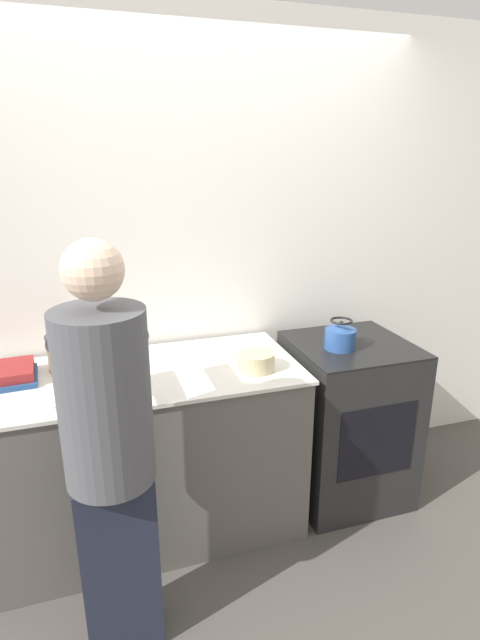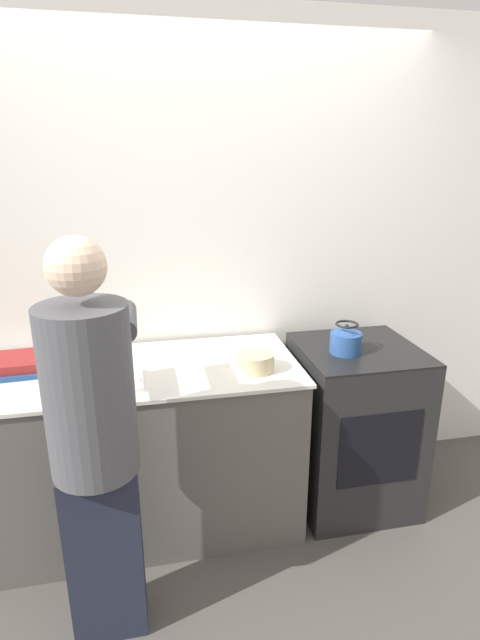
{
  "view_description": "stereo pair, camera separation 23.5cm",
  "coord_description": "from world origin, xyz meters",
  "px_view_note": "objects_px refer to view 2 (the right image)",
  "views": [
    {
      "loc": [
        -0.56,
        -1.89,
        1.88
      ],
      "look_at": [
        0.13,
        0.24,
        1.14
      ],
      "focal_mm": 28.0,
      "sensor_mm": 36.0,
      "label": 1
    },
    {
      "loc": [
        -0.33,
        -1.95,
        1.88
      ],
      "look_at": [
        0.13,
        0.24,
        1.14
      ],
      "focal_mm": 28.0,
      "sensor_mm": 36.0,
      "label": 2
    }
  ],
  "objects_px": {
    "knife": "(111,381)",
    "bowl_prep": "(256,362)",
    "person": "(94,437)",
    "kettle": "(346,340)",
    "oven": "(353,425)",
    "cutting_board": "(101,383)",
    "canister_jar": "(71,345)"
  },
  "relations": [
    {
      "from": "person",
      "to": "cutting_board",
      "type": "xyz_separation_m",
      "value": [
        -0.0,
        0.46,
        0.01
      ]
    },
    {
      "from": "knife",
      "to": "bowl_prep",
      "type": "xyz_separation_m",
      "value": [
        0.68,
        0.03,
        0.02
      ]
    },
    {
      "from": "oven",
      "to": "kettle",
      "type": "distance_m",
      "value": 0.54
    },
    {
      "from": "oven",
      "to": "kettle",
      "type": "xyz_separation_m",
      "value": [
        -0.1,
        -0.05,
        0.53
      ]
    },
    {
      "from": "knife",
      "to": "bowl_prep",
      "type": "height_order",
      "value": "bowl_prep"
    },
    {
      "from": "knife",
      "to": "kettle",
      "type": "distance_m",
      "value": 1.17
    },
    {
      "from": "person",
      "to": "cutting_board",
      "type": "height_order",
      "value": "person"
    },
    {
      "from": "cutting_board",
      "to": "bowl_prep",
      "type": "distance_m",
      "value": 0.73
    },
    {
      "from": "knife",
      "to": "bowl_prep",
      "type": "distance_m",
      "value": 0.68
    },
    {
      "from": "cutting_board",
      "to": "canister_jar",
      "type": "relative_size",
      "value": 2.22
    },
    {
      "from": "kettle",
      "to": "cutting_board",
      "type": "bearing_deg",
      "value": -176.89
    },
    {
      "from": "bowl_prep",
      "to": "canister_jar",
      "type": "relative_size",
      "value": 1.01
    },
    {
      "from": "oven",
      "to": "knife",
      "type": "height_order",
      "value": "oven"
    },
    {
      "from": "person",
      "to": "cutting_board",
      "type": "relative_size",
      "value": 4.19
    },
    {
      "from": "person",
      "to": "kettle",
      "type": "xyz_separation_m",
      "value": [
        1.21,
        0.52,
        0.1
      ]
    },
    {
      "from": "person",
      "to": "knife",
      "type": "xyz_separation_m",
      "value": [
        0.04,
        0.44,
        0.02
      ]
    },
    {
      "from": "oven",
      "to": "knife",
      "type": "bearing_deg",
      "value": -174.2
    },
    {
      "from": "cutting_board",
      "to": "canister_jar",
      "type": "distance_m",
      "value": 0.34
    },
    {
      "from": "oven",
      "to": "cutting_board",
      "type": "bearing_deg",
      "value": -175.16
    },
    {
      "from": "cutting_board",
      "to": "knife",
      "type": "bearing_deg",
      "value": -21.61
    },
    {
      "from": "knife",
      "to": "canister_jar",
      "type": "height_order",
      "value": "canister_jar"
    },
    {
      "from": "bowl_prep",
      "to": "person",
      "type": "bearing_deg",
      "value": -147.35
    },
    {
      "from": "oven",
      "to": "kettle",
      "type": "bearing_deg",
      "value": -155.98
    },
    {
      "from": "cutting_board",
      "to": "oven",
      "type": "bearing_deg",
      "value": 4.84
    },
    {
      "from": "kettle",
      "to": "oven",
      "type": "bearing_deg",
      "value": 24.02
    },
    {
      "from": "oven",
      "to": "person",
      "type": "bearing_deg",
      "value": -156.61
    },
    {
      "from": "oven",
      "to": "canister_jar",
      "type": "height_order",
      "value": "canister_jar"
    },
    {
      "from": "cutting_board",
      "to": "canister_jar",
      "type": "bearing_deg",
      "value": 117.04
    },
    {
      "from": "person",
      "to": "knife",
      "type": "height_order",
      "value": "person"
    },
    {
      "from": "person",
      "to": "bowl_prep",
      "type": "relative_size",
      "value": 9.16
    },
    {
      "from": "oven",
      "to": "kettle",
      "type": "height_order",
      "value": "kettle"
    },
    {
      "from": "person",
      "to": "canister_jar",
      "type": "height_order",
      "value": "person"
    }
  ]
}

